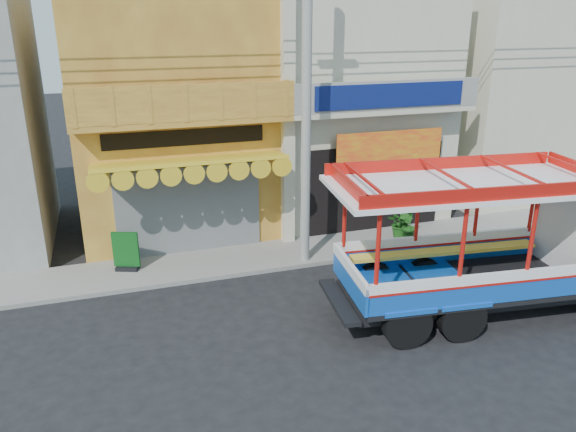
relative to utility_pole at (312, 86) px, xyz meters
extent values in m
plane|color=black|center=(0.85, -3.30, -5.03)|extent=(90.00, 90.00, 0.00)
cube|color=slate|center=(0.85, 0.70, -4.97)|extent=(30.00, 2.00, 0.12)
cube|color=#A56624|center=(-3.15, 4.70, -1.03)|extent=(6.00, 6.00, 8.00)
cube|color=#595B5E|center=(-3.15, 1.68, -3.63)|extent=(4.20, 0.10, 2.60)
cube|color=gold|center=(-3.15, 0.95, -1.98)|extent=(5.20, 1.50, 0.31)
cube|color=#A56624|center=(-3.15, 1.35, -0.98)|extent=(6.00, 0.70, 0.18)
cube|color=#A56624|center=(-3.15, 1.05, -0.43)|extent=(6.00, 0.12, 0.95)
cube|color=black|center=(-3.15, 1.67, -1.48)|extent=(4.50, 0.04, 0.45)
cube|color=beige|center=(2.85, 4.70, -1.03)|extent=(6.00, 6.00, 8.00)
cube|color=black|center=(2.85, 1.68, -3.53)|extent=(4.60, 0.12, 2.80)
cube|color=yellow|center=(3.15, 1.40, -2.13)|extent=(3.60, 0.05, 1.00)
cube|color=beige|center=(2.85, 1.35, -0.98)|extent=(6.00, 0.70, 0.18)
cube|color=gray|center=(2.85, 1.05, -0.48)|extent=(6.00, 0.12, 0.85)
cube|color=navy|center=(2.85, 0.98, -0.48)|extent=(4.80, 0.06, 0.70)
cube|color=beige|center=(-0.15, 1.55, -1.03)|extent=(0.35, 0.30, 8.00)
cube|color=beige|center=(9.85, 4.70, -1.23)|extent=(6.00, 6.00, 7.60)
cylinder|color=gray|center=(-0.15, 0.00, -0.53)|extent=(0.26, 0.26, 9.00)
cylinder|color=black|center=(5.80, -3.29, -4.50)|extent=(1.09, 0.41, 1.07)
cylinder|color=black|center=(1.75, -4.88, -4.50)|extent=(1.09, 0.41, 1.07)
cylinder|color=black|center=(1.98, -2.86, -4.50)|extent=(1.09, 0.41, 1.07)
cylinder|color=black|center=(0.48, -4.74, -4.50)|extent=(1.09, 0.41, 1.07)
cylinder|color=black|center=(0.70, -2.72, -4.50)|extent=(1.09, 0.41, 1.07)
cube|color=black|center=(3.14, -4.01, -4.39)|extent=(7.32, 2.54, 0.30)
cube|color=black|center=(2.26, -3.92, -4.18)|extent=(5.51, 2.92, 0.13)
cube|color=blue|center=(2.14, -5.04, -3.80)|extent=(5.26, 0.67, 0.64)
cube|color=white|center=(2.14, -5.04, -3.52)|extent=(5.26, 0.68, 0.23)
cube|color=blue|center=(2.39, -2.79, -3.80)|extent=(5.26, 0.67, 0.64)
cube|color=white|center=(2.39, -2.79, -3.52)|extent=(5.26, 0.68, 0.23)
cylinder|color=red|center=(-0.33, -4.75, -2.63)|extent=(0.11, 0.11, 1.71)
cylinder|color=red|center=(-0.08, -2.54, -2.63)|extent=(0.11, 0.11, 1.71)
cube|color=white|center=(4.91, -4.21, -2.98)|extent=(0.32, 2.16, 2.40)
cube|color=white|center=(2.16, -3.90, -1.78)|extent=(6.18, 3.25, 0.11)
cube|color=red|center=(2.16, -3.90, -1.58)|extent=(5.95, 3.12, 0.28)
cube|color=black|center=(-5.05, 0.90, -4.86)|extent=(0.69, 0.53, 0.11)
cube|color=#0D4B15|center=(-5.05, 0.90, -4.30)|extent=(0.70, 0.34, 1.00)
imported|color=#1B5017|center=(3.33, 0.71, -4.44)|extent=(1.08, 1.04, 0.94)
imported|color=#1B5017|center=(3.40, 0.42, -4.43)|extent=(0.66, 0.68, 0.96)
camera|label=1|loc=(-5.22, -13.93, 1.78)|focal=35.00mm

